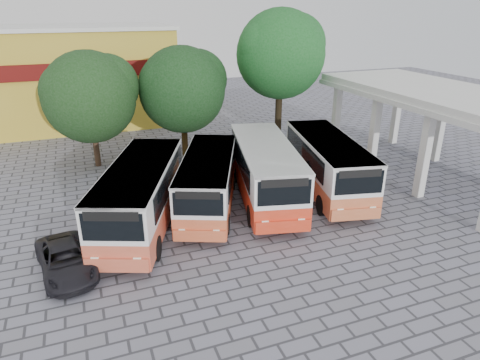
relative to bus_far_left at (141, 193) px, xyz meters
name	(u,v)px	position (x,y,z in m)	size (l,w,h in m)	color
ground	(310,236)	(7.06, -3.60, -1.80)	(90.00, 90.00, 0.00)	slate
terminal_shelter	(441,98)	(17.56, 0.40, 3.11)	(6.80, 15.80, 5.40)	silver
shophouse_block	(53,76)	(-3.94, 22.39, 2.36)	(20.40, 10.40, 8.30)	gold
bus_far_left	(141,193)	(0.00, 0.00, 0.00)	(5.64, 9.26, 3.12)	#D05739
bus_centre_left	(208,180)	(3.51, 0.80, -0.14)	(5.31, 8.54, 2.87)	#D45B31
bus_centre_right	(266,169)	(6.67, 0.74, 0.03)	(4.63, 9.26, 3.17)	red
bus_far_right	(328,162)	(10.38, 0.57, -0.01)	(4.40, 9.02, 3.10)	#CF6439
tree_left	(90,94)	(-1.40, 9.72, 2.94)	(6.05, 5.76, 7.44)	#473121
tree_middle	(183,87)	(4.57, 9.85, 3.00)	(6.11, 5.82, 7.52)	#39270E
tree_right	(281,51)	(11.63, 9.46, 5.09)	(6.55, 6.23, 9.81)	black
parked_car	(66,260)	(-3.46, -2.69, -1.23)	(1.91, 4.14, 1.15)	black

